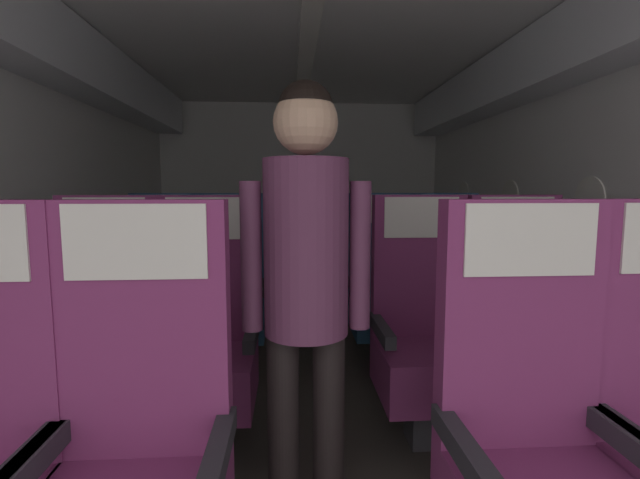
# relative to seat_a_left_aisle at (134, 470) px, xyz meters

# --- Properties ---
(ground) EXTENTS (3.48, 6.05, 0.02)m
(ground) POSITION_rel_seat_a_left_aisle_xyz_m (0.53, 1.37, -0.51)
(ground) COLOR #3D3833
(fuselage_shell) EXTENTS (3.36, 5.70, 2.27)m
(fuselage_shell) POSITION_rel_seat_a_left_aisle_xyz_m (0.53, 1.64, 1.10)
(fuselage_shell) COLOR silver
(fuselage_shell) RESTS_ON ground
(seat_a_left_aisle) EXTENTS (0.49, 0.47, 1.19)m
(seat_a_left_aisle) POSITION_rel_seat_a_left_aisle_xyz_m (0.00, 0.00, 0.00)
(seat_a_left_aisle) COLOR #38383D
(seat_a_left_aisle) RESTS_ON ground
(seat_a_right_window) EXTENTS (0.49, 0.47, 1.19)m
(seat_a_right_window) POSITION_rel_seat_a_left_aisle_xyz_m (1.06, -0.02, 0.00)
(seat_a_right_window) COLOR #38383D
(seat_a_right_window) RESTS_ON ground
(seat_b_left_window) EXTENTS (0.49, 0.47, 1.19)m
(seat_b_left_window) POSITION_rel_seat_a_left_aisle_xyz_m (-0.46, 0.95, 0.00)
(seat_b_left_window) COLOR #38383D
(seat_b_left_window) RESTS_ON ground
(seat_b_left_aisle) EXTENTS (0.49, 0.47, 1.19)m
(seat_b_left_aisle) POSITION_rel_seat_a_left_aisle_xyz_m (0.01, 0.95, 0.00)
(seat_b_left_aisle) COLOR #38383D
(seat_b_left_aisle) RESTS_ON ground
(seat_b_right_aisle) EXTENTS (0.49, 0.47, 1.19)m
(seat_b_right_aisle) POSITION_rel_seat_a_left_aisle_xyz_m (1.53, 0.95, 0.00)
(seat_b_right_aisle) COLOR #38383D
(seat_b_right_aisle) RESTS_ON ground
(seat_b_right_window) EXTENTS (0.49, 0.47, 1.19)m
(seat_b_right_window) POSITION_rel_seat_a_left_aisle_xyz_m (1.05, 0.96, 0.00)
(seat_b_right_window) COLOR #38383D
(seat_b_right_window) RESTS_ON ground
(seat_c_left_window) EXTENTS (0.49, 0.47, 1.19)m
(seat_c_left_window) POSITION_rel_seat_a_left_aisle_xyz_m (-0.46, 1.93, 0.00)
(seat_c_left_window) COLOR #38383D
(seat_c_left_window) RESTS_ON ground
(seat_c_left_aisle) EXTENTS (0.49, 0.47, 1.19)m
(seat_c_left_aisle) POSITION_rel_seat_a_left_aisle_xyz_m (0.00, 1.94, 0.00)
(seat_c_left_aisle) COLOR #38383D
(seat_c_left_aisle) RESTS_ON ground
(seat_c_right_aisle) EXTENTS (0.49, 0.47, 1.19)m
(seat_c_right_aisle) POSITION_rel_seat_a_left_aisle_xyz_m (1.53, 1.95, 0.00)
(seat_c_right_aisle) COLOR #38383D
(seat_c_right_aisle) RESTS_ON ground
(seat_c_right_window) EXTENTS (0.49, 0.47, 1.19)m
(seat_c_right_window) POSITION_rel_seat_a_left_aisle_xyz_m (1.06, 1.92, 0.00)
(seat_c_right_window) COLOR #38383D
(seat_c_right_window) RESTS_ON ground
(flight_attendant) EXTENTS (0.43, 0.28, 1.56)m
(flight_attendant) POSITION_rel_seat_a_left_aisle_xyz_m (0.46, 0.35, 0.46)
(flight_attendant) COLOR black
(flight_attendant) RESTS_ON ground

